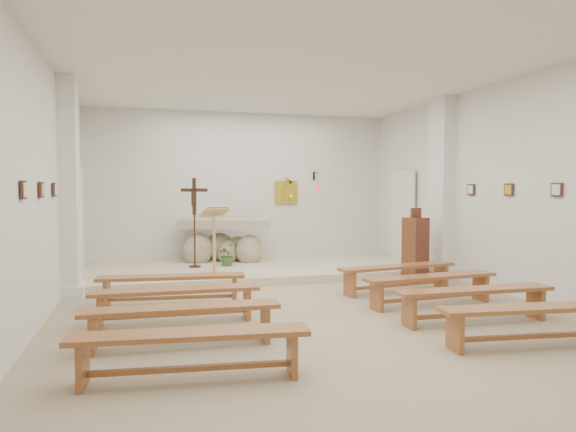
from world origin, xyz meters
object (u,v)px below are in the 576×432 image
object	(u,v)px
crucifix_stand	(194,216)
bench_left_front	(172,283)
donation_pedestal	(415,248)
altar	(224,243)
bench_left_fourth	(191,344)
bench_right_front	(397,272)
bench_left_third	(182,316)
bench_left_second	(176,297)
bench_right_fourth	(534,316)
bench_right_third	(475,297)
lectern	(215,241)
bench_right_second	(431,283)

from	to	relation	value
crucifix_stand	bench_left_front	size ratio (longest dim) A/B	0.83
donation_pedestal	bench_left_front	xyz separation A→B (m)	(-4.59, -0.96, -0.27)
altar	bench_left_fourth	world-z (taller)	altar
donation_pedestal	bench_right_front	size ratio (longest dim) A/B	0.63
bench_left_third	bench_left_fourth	world-z (taller)	same
bench_left_second	bench_left_fourth	bearing A→B (deg)	-88.16
altar	bench_right_fourth	size ratio (longest dim) A/B	0.96
bench_left_fourth	altar	bearing A→B (deg)	84.91
donation_pedestal	bench_right_third	distance (m)	3.18
bench_left_fourth	bench_right_fourth	bearing A→B (deg)	6.27
lectern	crucifix_stand	world-z (taller)	crucifix_stand
donation_pedestal	bench_left_third	world-z (taller)	donation_pedestal
altar	lectern	xyz separation A→B (m)	(-0.46, -1.81, 0.25)
donation_pedestal	bench_right_fourth	xyz separation A→B (m)	(-0.88, -4.08, -0.27)
bench_right_third	bench_right_fourth	distance (m)	1.04
bench_right_second	lectern	bearing A→B (deg)	131.98
bench_left_third	donation_pedestal	bearing A→B (deg)	35.94
bench_left_second	crucifix_stand	bearing A→B (deg)	82.72
donation_pedestal	bench_right_second	xyz separation A→B (m)	(-0.88, -2.00, -0.27)
bench_right_front	bench_left_third	world-z (taller)	same
altar	crucifix_stand	distance (m)	1.20
altar	crucifix_stand	xyz separation A→B (m)	(-0.71, -0.71, 0.65)
bench_right_front	bench_right_second	xyz separation A→B (m)	(0.00, -1.04, 0.00)
altar	bench_left_third	distance (m)	5.67
bench_left_front	bench_left_third	distance (m)	2.08
bench_right_front	bench_right_fourth	world-z (taller)	same
bench_right_third	bench_left_fourth	size ratio (longest dim) A/B	0.99
bench_right_front	bench_left_fourth	size ratio (longest dim) A/B	1.00
bench_right_fourth	crucifix_stand	bearing A→B (deg)	124.53
bench_right_front	bench_left_third	distance (m)	4.25
bench_left_second	bench_right_fourth	xyz separation A→B (m)	(3.71, -2.08, 0.00)
bench_left_second	bench_left_fourth	world-z (taller)	same
altar	bench_left_front	bearing A→B (deg)	-96.16
bench_right_second	crucifix_stand	bearing A→B (deg)	124.62
bench_right_fourth	lectern	bearing A→B (deg)	127.51
bench_right_second	bench_right_fourth	size ratio (longest dim) A/B	1.00
bench_left_fourth	lectern	bearing A→B (deg)	86.03
lectern	bench_left_third	size ratio (longest dim) A/B	0.60
donation_pedestal	bench_right_front	xyz separation A→B (m)	(-0.88, -0.96, -0.27)
bench_right_front	bench_right_second	distance (m)	1.04
lectern	bench_right_third	distance (m)	4.69
altar	bench_left_third	size ratio (longest dim) A/B	0.97
bench_left_second	bench_right_front	bearing A→B (deg)	17.52
crucifix_stand	bench_right_third	size ratio (longest dim) A/B	0.84
altar	crucifix_stand	size ratio (longest dim) A/B	1.16
bench_left_second	bench_left_third	bearing A→B (deg)	-88.16
lectern	bench_right_front	xyz separation A→B (m)	(2.85, -1.62, -0.44)
crucifix_stand	bench_right_second	distance (m)	4.94
lectern	bench_left_front	xyz separation A→B (m)	(-0.86, -1.62, -0.44)
bench_right_second	bench_left_fourth	bearing A→B (deg)	-155.68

